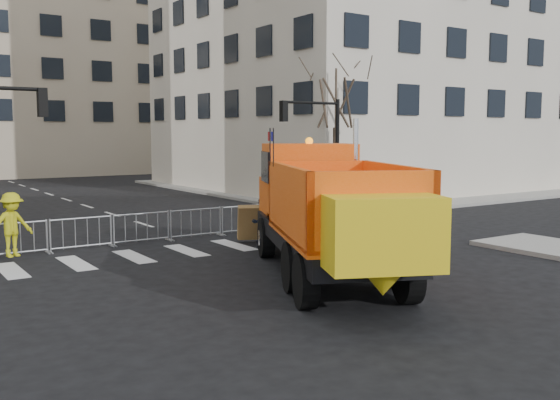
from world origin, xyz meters
TOP-DOWN VIEW (x-y plane):
  - ground at (0.00, 0.00)m, footprint 120.00×120.00m
  - sidewalk_back at (0.00, 8.50)m, footprint 64.00×5.00m
  - traffic_light_right at (8.50, 9.50)m, footprint 0.18×0.18m
  - crowd_barriers at (-0.75, 7.60)m, footprint 12.60×0.60m
  - street_tree at (9.20, 10.50)m, footprint 3.00×3.00m
  - plow_truck at (0.29, -0.25)m, footprint 7.15×11.21m
  - cop_a at (2.54, 3.91)m, footprint 0.88×0.79m
  - cop_b at (1.32, 4.56)m, footprint 0.94×0.80m
  - cop_c at (1.71, 5.27)m, footprint 0.80×1.03m
  - worker at (-6.18, 6.80)m, footprint 1.42×1.10m
  - newspaper_box at (7.15, 7.28)m, footprint 0.46×0.42m

SIDE VIEW (x-z plane):
  - ground at x=0.00m, z-range 0.00..0.00m
  - sidewalk_back at x=0.00m, z-range 0.00..0.15m
  - crowd_barriers at x=-0.75m, z-range 0.00..1.10m
  - newspaper_box at x=7.15m, z-range 0.15..1.25m
  - cop_c at x=1.71m, z-range 0.00..1.63m
  - cop_b at x=1.32m, z-range 0.00..1.69m
  - cop_a at x=2.54m, z-range 0.00..2.01m
  - worker at x=-6.18m, z-range 0.15..2.09m
  - plow_truck at x=0.29m, z-range -0.24..4.03m
  - traffic_light_right at x=8.50m, z-range 0.00..5.40m
  - street_tree at x=9.20m, z-range 0.00..7.50m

